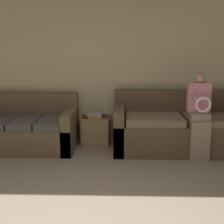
# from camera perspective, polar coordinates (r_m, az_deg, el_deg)

# --- Properties ---
(wall_back) EXTENTS (7.85, 0.06, 2.55)m
(wall_back) POSITION_cam_1_polar(r_m,az_deg,el_deg) (5.51, -2.09, 7.89)
(wall_back) COLOR #C6B789
(wall_back) RESTS_ON ground_plane
(couch_main) EXTENTS (2.20, 0.95, 0.94)m
(couch_main) POSITION_cam_1_polar(r_m,az_deg,el_deg) (5.20, 12.60, -3.05)
(couch_main) COLOR brown
(couch_main) RESTS_ON ground_plane
(couch_side) EXTENTS (1.57, 0.97, 0.87)m
(couch_side) POSITION_cam_1_polar(r_m,az_deg,el_deg) (5.36, -15.02, -3.10)
(couch_side) COLOR brown
(couch_side) RESTS_ON ground_plane
(child_left_seated) EXTENTS (0.34, 0.37, 1.29)m
(child_left_seated) POSITION_cam_1_polar(r_m,az_deg,el_deg) (4.78, 15.70, -0.08)
(child_left_seated) COLOR gray
(child_left_seated) RESTS_ON ground_plane
(side_shelf) EXTENTS (0.49, 0.41, 0.47)m
(side_shelf) POSITION_cam_1_polar(r_m,az_deg,el_deg) (5.43, -3.05, -3.22)
(side_shelf) COLOR #9E7A51
(side_shelf) RESTS_ON ground_plane
(book_stack) EXTENTS (0.25, 0.32, 0.10)m
(book_stack) POSITION_cam_1_polar(r_m,az_deg,el_deg) (5.36, -3.15, -0.38)
(book_stack) COLOR orange
(book_stack) RESTS_ON side_shelf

